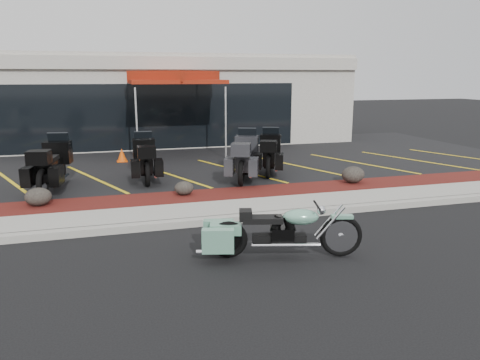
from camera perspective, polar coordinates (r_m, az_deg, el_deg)
name	(u,v)px	position (r m, az deg, el deg)	size (l,w,h in m)	color
ground	(209,239)	(9.25, -3.85, -7.18)	(90.00, 90.00, 0.00)	black
curb	(199,222)	(10.06, -4.96, -5.09)	(24.00, 0.25, 0.15)	gray
sidewalk	(193,213)	(10.72, -5.70, -3.98)	(24.00, 1.20, 0.15)	gray
mulch_bed	(185,199)	(11.85, -6.77, -2.35)	(24.00, 1.20, 0.16)	#39100D
upper_lot	(160,162)	(17.08, -9.77, 2.18)	(26.00, 9.60, 0.15)	black
dealership_building	(143,99)	(23.07, -11.77, 9.62)	(18.00, 8.16, 4.00)	gray
boulder_left	(38,197)	(11.84, -23.39, -1.88)	(0.60, 0.50, 0.43)	black
boulder_mid	(184,188)	(11.93, -6.84, -0.99)	(0.49, 0.41, 0.35)	black
boulder_right	(353,175)	(13.55, 13.62, 0.64)	(0.66, 0.55, 0.47)	black
hero_cruiser	(341,230)	(8.39, 12.25, -5.99)	(2.80, 0.71, 0.99)	#69A489
touring_black_front	(60,157)	(14.16, -21.13, 2.59)	(2.45, 0.94, 1.43)	black
touring_black_mid	(144,153)	(14.56, -11.64, 3.26)	(2.29, 0.88, 1.34)	black
touring_grey	(247,151)	(14.44, 0.88, 3.61)	(2.44, 0.93, 1.42)	#2A2B2F
touring_black_rear	(270,147)	(15.33, 3.74, 3.99)	(2.32, 0.88, 1.35)	black
traffic_cone	(122,155)	(17.00, -14.20, 2.97)	(0.35, 0.35, 0.47)	#D74907
popup_canopy	(174,79)	(18.10, -7.99, 12.14)	(3.50, 3.50, 3.14)	silver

